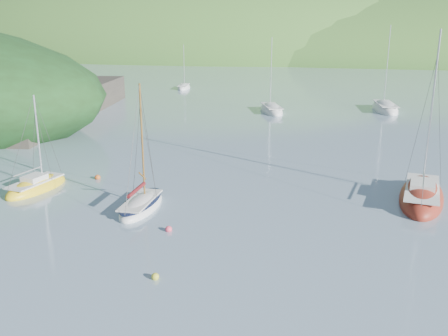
% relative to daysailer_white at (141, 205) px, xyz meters
% --- Properties ---
extents(ground, '(700.00, 700.00, 0.00)m').
position_rel_daysailer_white_xyz_m(ground, '(4.11, -6.69, -0.21)').
color(ground, gray).
rests_on(ground, ground).
extents(shoreline_hills, '(690.00, 135.00, 56.00)m').
position_rel_daysailer_white_xyz_m(shoreline_hills, '(-5.55, 165.73, -0.21)').
color(shoreline_hills, '#2C5E24').
rests_on(shoreline_hills, ground).
extents(daysailer_white, '(2.34, 5.76, 8.72)m').
position_rel_daysailer_white_xyz_m(daysailer_white, '(0.00, 0.00, 0.00)').
color(daysailer_white, white).
rests_on(daysailer_white, ground).
extents(sloop_red, '(3.91, 8.67, 12.39)m').
position_rel_daysailer_white_xyz_m(sloop_red, '(18.04, 6.27, 0.02)').
color(sloop_red, maroon).
rests_on(sloop_red, ground).
extents(sailboat_yellow, '(3.02, 5.93, 7.52)m').
position_rel_daysailer_white_xyz_m(sailboat_yellow, '(-9.02, 1.60, -0.03)').
color(sailboat_yellow, yellow).
rests_on(sailboat_yellow, ground).
extents(distant_sloop_a, '(5.21, 7.97, 10.74)m').
position_rel_daysailer_white_xyz_m(distant_sloop_a, '(2.21, 38.43, -0.02)').
color(distant_sloop_a, white).
rests_on(distant_sloop_a, ground).
extents(distant_sloop_b, '(4.40, 9.09, 12.43)m').
position_rel_daysailer_white_xyz_m(distant_sloop_b, '(17.25, 43.55, -0.00)').
color(distant_sloop_b, white).
rests_on(distant_sloop_b, ground).
extents(distant_sloop_c, '(3.08, 6.26, 8.55)m').
position_rel_daysailer_white_xyz_m(distant_sloop_c, '(-17.48, 58.74, -0.05)').
color(distant_sloop_c, white).
rests_on(distant_sloop_c, ground).
extents(mooring_buoys, '(23.71, 14.04, 0.50)m').
position_rel_daysailer_white_xyz_m(mooring_buoys, '(6.25, 0.81, -0.09)').
color(mooring_buoys, gold).
rests_on(mooring_buoys, ground).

